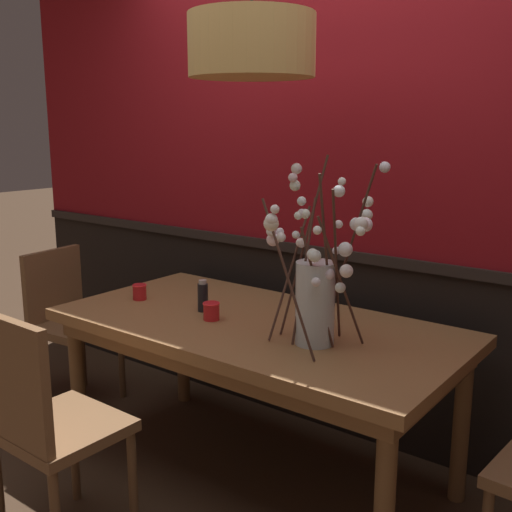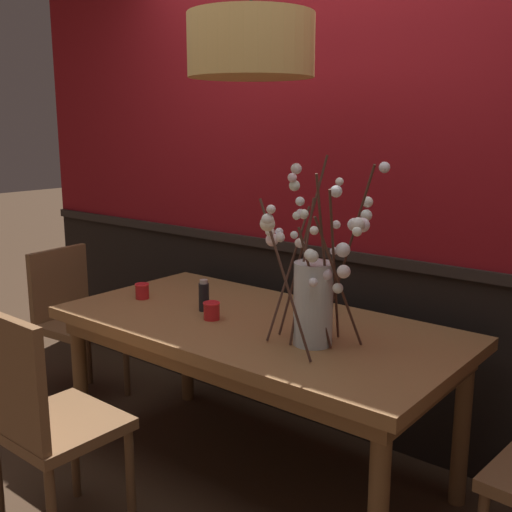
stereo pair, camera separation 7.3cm
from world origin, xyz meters
name	(u,v)px [view 2 (the right image)]	position (x,y,z in m)	size (l,w,h in m)	color
ground_plane	(256,472)	(0.00, 0.00, 0.00)	(24.00, 24.00, 0.00)	#422D1E
back_wall	(338,151)	(0.00, 0.64, 1.45)	(4.57, 0.14, 2.92)	black
dining_table	(256,339)	(0.00, 0.00, 0.65)	(1.80, 0.91, 0.73)	olive
chair_head_west_end	(73,315)	(-1.33, -0.03, 0.51)	(0.42, 0.45, 0.88)	brown
chair_near_side_left	(42,416)	(-0.31, -0.88, 0.53)	(0.44, 0.41, 0.94)	brown
chair_far_side_right	(405,330)	(0.29, 0.89, 0.52)	(0.43, 0.43, 0.91)	brown
chair_far_side_left	(314,307)	(-0.29, 0.90, 0.53)	(0.45, 0.45, 0.97)	brown
vase_with_blossoms	(314,289)	(0.36, -0.08, 0.96)	(0.49, 0.58, 0.73)	silver
candle_holder_nearer_center	(142,291)	(-0.66, -0.08, 0.77)	(0.07, 0.07, 0.08)	red
candle_holder_nearer_edge	(212,311)	(-0.17, -0.10, 0.78)	(0.08, 0.08, 0.08)	red
condiment_bottle	(204,296)	(-0.28, -0.03, 0.81)	(0.05, 0.05, 0.15)	black
pendant_lamp	(251,46)	(0.04, -0.09, 1.88)	(0.49, 0.49, 1.16)	tan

